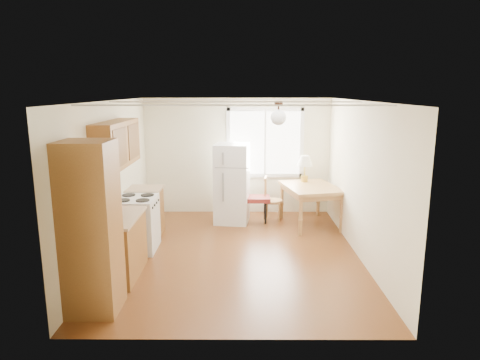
{
  "coord_description": "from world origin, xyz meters",
  "views": [
    {
      "loc": [
        0.09,
        -6.69,
        2.67
      ],
      "look_at": [
        0.07,
        0.48,
        1.15
      ],
      "focal_mm": 32.0,
      "sensor_mm": 36.0,
      "label": 1
    }
  ],
  "objects_px": {
    "refrigerator": "(232,183)",
    "bench": "(242,200)",
    "chair": "(269,196)",
    "dining_table": "(311,191)"
  },
  "relations": [
    {
      "from": "bench",
      "to": "chair",
      "type": "distance_m",
      "value": 0.59
    },
    {
      "from": "chair",
      "to": "bench",
      "type": "bearing_deg",
      "value": -157.49
    },
    {
      "from": "refrigerator",
      "to": "bench",
      "type": "distance_m",
      "value": 0.39
    },
    {
      "from": "dining_table",
      "to": "chair",
      "type": "relative_size",
      "value": 1.63
    },
    {
      "from": "dining_table",
      "to": "chair",
      "type": "distance_m",
      "value": 0.89
    },
    {
      "from": "refrigerator",
      "to": "dining_table",
      "type": "bearing_deg",
      "value": -0.01
    },
    {
      "from": "bench",
      "to": "chair",
      "type": "xyz_separation_m",
      "value": [
        0.57,
        0.14,
        0.04
      ]
    },
    {
      "from": "dining_table",
      "to": "chair",
      "type": "bearing_deg",
      "value": 144.3
    },
    {
      "from": "dining_table",
      "to": "chair",
      "type": "xyz_separation_m",
      "value": [
        -0.8,
        0.35,
        -0.19
      ]
    },
    {
      "from": "bench",
      "to": "dining_table",
      "type": "distance_m",
      "value": 1.4
    }
  ]
}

